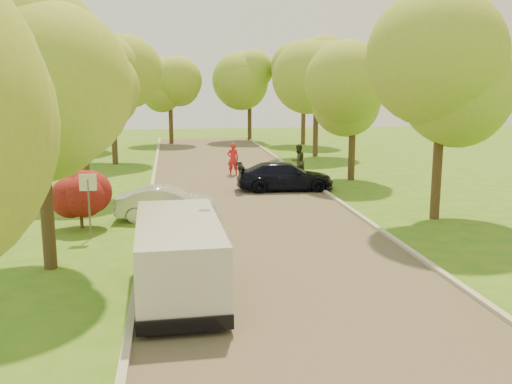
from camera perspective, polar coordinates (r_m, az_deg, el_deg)
ground at (r=16.08m, az=3.00°, el=-7.63°), size 100.00×100.00×0.00m
road at (r=23.70m, az=-0.87°, el=-1.54°), size 8.00×60.00×0.01m
curb_left at (r=23.50m, az=-10.70°, el=-1.70°), size 0.18×60.00×0.12m
curb_right at (r=24.55m, az=8.55°, el=-1.10°), size 0.18×60.00×0.12m
street_sign at (r=19.45m, az=-16.41°, el=-0.05°), size 0.55×0.06×2.17m
red_shrub at (r=21.07m, az=-17.16°, el=-0.57°), size 1.70×1.70×1.95m
tree_l_mida at (r=16.25m, az=-20.28°, el=10.47°), size 4.71×4.60×7.39m
tree_l_midb at (r=27.20m, az=-16.66°, el=9.34°), size 4.30×4.20×6.62m
tree_l_far at (r=37.08m, az=-13.93°, el=11.13°), size 4.92×4.80×7.79m
tree_r_mida at (r=22.36m, az=18.72°, el=11.43°), size 5.13×5.00×7.95m
tree_r_midb at (r=30.52m, az=10.11°, el=10.29°), size 4.51×4.40×7.01m
tree_r_far at (r=40.29m, az=6.42°, el=11.85°), size 5.33×5.20×8.34m
tree_bg_a at (r=45.29m, az=-16.07°, el=10.73°), size 5.12×5.00×7.72m
tree_bg_b at (r=48.28m, az=5.08°, el=11.35°), size 5.12×5.00×7.95m
tree_bg_c at (r=48.94m, az=-8.36°, el=10.67°), size 4.92×4.80×7.33m
tree_bg_d at (r=51.46m, az=-0.40°, el=11.11°), size 5.12×5.00×7.72m
minivan at (r=13.97m, az=-7.74°, el=-6.35°), size 2.12×5.09×1.87m
silver_sedan at (r=21.80m, az=-8.93°, el=-1.11°), size 3.87×1.60×1.24m
dark_sedan at (r=27.43m, az=2.91°, el=1.57°), size 4.74×2.12×1.35m
longboard at (r=15.18m, az=-5.05°, el=-8.41°), size 0.37×0.95×0.11m
skateboarder at (r=14.90m, az=-5.11°, el=-5.08°), size 1.23×0.81×1.79m
person_striped at (r=31.88m, az=-2.31°, el=3.31°), size 0.66×0.44×1.81m
person_olive at (r=31.30m, az=4.24°, el=3.14°), size 1.09×1.01×1.80m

